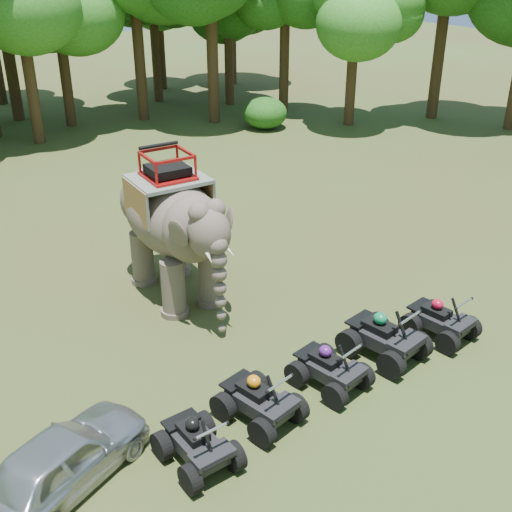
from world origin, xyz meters
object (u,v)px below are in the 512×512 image
object	(u,v)px
atv_4	(441,315)
atv_0	(197,438)
parked_car	(63,459)
atv_3	(385,332)
elephant	(173,225)
atv_1	(259,395)
atv_2	(330,363)

from	to	relation	value
atv_4	atv_0	bearing A→B (deg)	174.57
parked_car	atv_3	world-z (taller)	atv_3
elephant	parked_car	xyz separation A→B (m)	(-5.23, -4.90, -1.46)
atv_1	elephant	bearing A→B (deg)	66.86
atv_3	atv_4	distance (m)	1.77
atv_1	atv_3	distance (m)	3.70
elephant	atv_1	world-z (taller)	elephant
atv_0	atv_3	size ratio (longest dim) A/B	0.86
atv_0	atv_4	xyz separation A→B (m)	(7.11, 0.03, 0.02)
elephant	parked_car	size ratio (longest dim) A/B	1.40
atv_2	elephant	bearing A→B (deg)	87.06
atv_0	atv_2	world-z (taller)	atv_2
elephant	atv_4	xyz separation A→B (m)	(4.09, -5.87, -1.45)
atv_0	atv_1	world-z (taller)	atv_1
atv_0	atv_4	world-z (taller)	atv_4
atv_4	elephant	bearing A→B (deg)	119.20
parked_car	atv_0	size ratio (longest dim) A/B	2.18
parked_car	atv_3	bearing A→B (deg)	-116.41
atv_2	atv_3	size ratio (longest dim) A/B	0.88
parked_car	atv_0	bearing A→B (deg)	-135.42
atv_1	atv_3	world-z (taller)	atv_3
elephant	atv_2	bearing A→B (deg)	-79.08
elephant	atv_3	xyz separation A→B (m)	(2.34, -5.61, -1.37)
atv_0	atv_1	size ratio (longest dim) A/B	0.95
atv_3	atv_4	world-z (taller)	atv_3
atv_0	atv_3	xyz separation A→B (m)	(5.37, 0.28, 0.09)
parked_car	atv_4	size ratio (longest dim) A/B	2.12
atv_2	atv_3	bearing A→B (deg)	-6.46
parked_car	atv_4	world-z (taller)	atv_4
elephant	atv_4	size ratio (longest dim) A/B	2.97
parked_car	atv_3	distance (m)	7.60
atv_2	atv_4	world-z (taller)	atv_4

